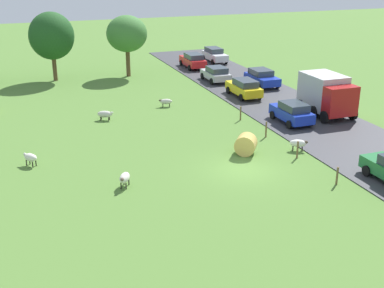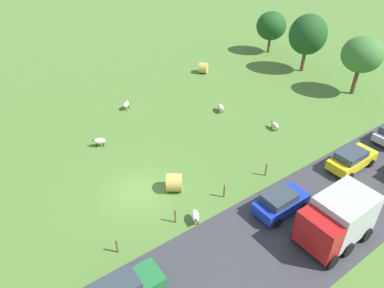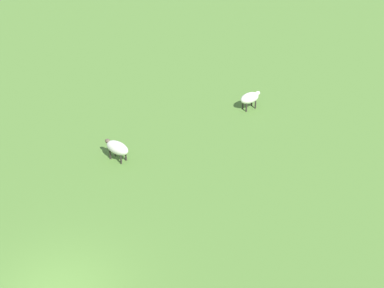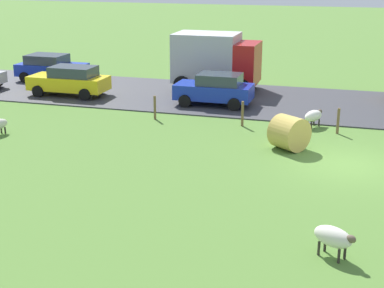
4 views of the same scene
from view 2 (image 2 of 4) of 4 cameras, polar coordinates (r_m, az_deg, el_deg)
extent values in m
plane|color=#517A33|center=(26.82, -8.51, -7.66)|extent=(160.00, 160.00, 0.00)
cube|color=#38383D|center=(21.59, 4.08, -21.03)|extent=(8.00, 80.00, 0.06)
ellipsoid|color=beige|center=(34.25, 13.17, 2.98)|extent=(1.13, 0.71, 0.45)
ellipsoid|color=brown|center=(34.55, 12.77, 3.53)|extent=(0.30, 0.24, 0.20)
cylinder|color=#2D2823|center=(34.55, 12.68, 2.72)|extent=(0.07, 0.07, 0.30)
cylinder|color=#2D2823|center=(34.68, 13.03, 2.80)|extent=(0.07, 0.07, 0.30)
cylinder|color=#2D2823|center=(34.15, 13.18, 2.25)|extent=(0.07, 0.07, 0.30)
cylinder|color=#2D2823|center=(34.27, 13.53, 2.32)|extent=(0.07, 0.07, 0.30)
ellipsoid|color=silver|center=(31.95, -14.66, 0.48)|extent=(0.96, 1.18, 0.52)
ellipsoid|color=brown|center=(31.96, -15.58, 0.59)|extent=(0.28, 0.31, 0.20)
cylinder|color=#2D2823|center=(32.08, -15.10, -0.27)|extent=(0.07, 0.07, 0.38)
cylinder|color=#2D2823|center=(32.32, -15.05, 0.02)|extent=(0.07, 0.07, 0.38)
cylinder|color=#2D2823|center=(31.99, -14.07, -0.20)|extent=(0.07, 0.07, 0.38)
cylinder|color=#2D2823|center=(32.23, -14.03, 0.09)|extent=(0.07, 0.07, 0.38)
ellipsoid|color=silver|center=(37.36, -10.58, 6.26)|extent=(1.00, 1.04, 0.49)
ellipsoid|color=silver|center=(37.68, -10.33, 6.72)|extent=(0.31, 0.31, 0.20)
cylinder|color=#2D2823|center=(37.80, -10.56, 5.96)|extent=(0.07, 0.07, 0.37)
cylinder|color=#2D2823|center=(37.70, -10.17, 5.92)|extent=(0.07, 0.07, 0.37)
cylinder|color=#2D2823|center=(37.38, -10.86, 5.59)|extent=(0.07, 0.07, 0.37)
cylinder|color=#2D2823|center=(37.28, -10.48, 5.55)|extent=(0.07, 0.07, 0.37)
ellipsoid|color=beige|center=(36.47, 4.59, 5.91)|extent=(1.29, 0.98, 0.53)
ellipsoid|color=silver|center=(35.94, 4.83, 5.66)|extent=(0.31, 0.27, 0.20)
cylinder|color=#2D2823|center=(36.40, 4.92, 5.21)|extent=(0.07, 0.07, 0.29)
cylinder|color=#2D2823|center=(36.33, 4.47, 5.17)|extent=(0.07, 0.07, 0.29)
cylinder|color=#2D2823|center=(36.95, 4.66, 5.69)|extent=(0.07, 0.07, 0.29)
cylinder|color=#2D2823|center=(36.88, 4.22, 5.65)|extent=(0.07, 0.07, 0.29)
ellipsoid|color=white|center=(24.05, 0.55, -11.45)|extent=(1.21, 0.97, 0.50)
ellipsoid|color=brown|center=(23.61, 0.71, -12.17)|extent=(0.31, 0.28, 0.20)
cylinder|color=#2D2823|center=(24.12, 0.96, -12.54)|extent=(0.07, 0.07, 0.35)
cylinder|color=#2D2823|center=(24.09, 0.30, -12.59)|extent=(0.07, 0.07, 0.35)
cylinder|color=#2D2823|center=(24.54, 0.78, -11.51)|extent=(0.07, 0.07, 0.35)
cylinder|color=#2D2823|center=(24.51, 0.13, -11.56)|extent=(0.07, 0.07, 0.35)
cylinder|color=tan|center=(45.43, 1.84, 12.14)|extent=(1.62, 1.66, 1.30)
cylinder|color=tan|center=(26.35, -2.88, -6.17)|extent=(1.77, 1.73, 1.36)
cylinder|color=brown|center=(47.87, 17.46, 12.75)|extent=(0.43, 0.43, 2.82)
ellipsoid|color=#1E4C1E|center=(46.87, 18.15, 16.38)|extent=(4.55, 4.55, 4.79)
cylinder|color=brown|center=(43.54, 24.74, 9.24)|extent=(0.45, 0.45, 3.10)
ellipsoid|color=#3D7533|center=(42.52, 25.71, 12.85)|extent=(4.30, 4.30, 3.82)
cylinder|color=brown|center=(53.40, 12.28, 15.40)|extent=(0.37, 0.37, 2.29)
ellipsoid|color=#1E4C1E|center=(52.65, 12.63, 18.05)|extent=(4.08, 4.08, 3.83)
cylinder|color=brown|center=(22.81, -11.98, -15.80)|extent=(0.12, 0.12, 1.07)
cylinder|color=brown|center=(24.00, -2.71, -11.50)|extent=(0.12, 0.12, 1.14)
cylinder|color=brown|center=(25.86, 5.21, -7.52)|extent=(0.12, 0.12, 1.16)
cylinder|color=brown|center=(28.25, 11.81, -4.06)|extent=(0.12, 0.12, 1.14)
cube|color=#B21919|center=(22.67, 19.55, -13.47)|extent=(2.60, 1.20, 2.30)
cube|color=#B2B2B7|center=(24.10, 23.15, -10.28)|extent=(2.60, 3.60, 2.76)
cylinder|color=black|center=(23.14, 21.59, -17.16)|extent=(0.30, 0.96, 0.96)
cylinder|color=black|center=(23.93, 16.53, -13.63)|extent=(0.30, 0.96, 0.96)
cylinder|color=black|center=(24.09, 23.73, -15.24)|extent=(0.30, 0.96, 0.96)
cylinder|color=black|center=(24.86, 18.80, -11.95)|extent=(0.30, 0.96, 0.96)
cylinder|color=black|center=(25.43, 26.24, -12.91)|extent=(0.30, 0.96, 0.96)
cylinder|color=black|center=(26.16, 21.50, -9.89)|extent=(0.30, 0.96, 0.96)
cube|color=#1933B2|center=(25.31, 14.11, -9.20)|extent=(1.82, 3.96, 0.77)
cube|color=#333D47|center=(24.69, 13.85, -8.38)|extent=(1.60, 2.18, 0.56)
cylinder|color=black|center=(26.75, 14.42, -7.57)|extent=(0.22, 0.64, 0.64)
cylinder|color=black|center=(26.00, 17.40, -9.64)|extent=(0.22, 0.64, 0.64)
cylinder|color=black|center=(25.23, 10.47, -9.97)|extent=(0.22, 0.64, 0.64)
cylinder|color=black|center=(24.44, 13.50, -12.29)|extent=(0.22, 0.64, 0.64)
cylinder|color=black|center=(21.65, -8.41, -19.66)|extent=(0.22, 0.64, 0.64)
cube|color=yellow|center=(31.08, 24.32, -2.37)|extent=(1.81, 4.37, 0.75)
cube|color=#333D47|center=(30.48, 24.27, -1.60)|extent=(1.59, 2.40, 0.56)
cylinder|color=black|center=(32.69, 24.23, -1.25)|extent=(0.22, 0.64, 0.64)
cylinder|color=black|center=(32.08, 26.84, -2.75)|extent=(0.22, 0.64, 0.64)
cylinder|color=black|center=(30.57, 21.34, -3.09)|extent=(0.22, 0.64, 0.64)
cylinder|color=black|center=(29.92, 24.07, -4.74)|extent=(0.22, 0.64, 0.64)
cylinder|color=black|center=(35.70, 27.31, 0.95)|extent=(0.22, 0.64, 0.64)
camera|label=1|loc=(35.55, -63.57, 6.34)|focal=46.86mm
camera|label=3|loc=(16.22, 27.39, 15.73)|focal=54.42mm
camera|label=4|loc=(41.31, -24.17, 16.62)|focal=53.65mm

